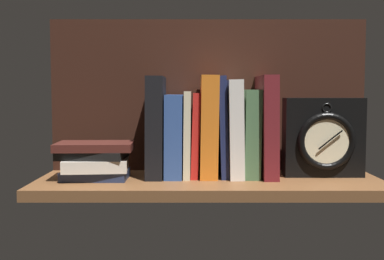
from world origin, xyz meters
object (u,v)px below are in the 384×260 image
(book_white_catcher, at_px, (237,128))
(book_cream_twain, at_px, (190,134))
(book_maroon_dawkins, at_px, (269,126))
(book_stack_side, at_px, (97,160))
(book_orange_pandolfini, at_px, (211,126))
(book_navy_bierce, at_px, (225,127))
(book_blue_modern, at_px, (176,136))
(book_black_skeptic, at_px, (158,127))
(book_red_requiem, at_px, (198,135))
(framed_clock, at_px, (326,138))
(book_green_romantic, at_px, (252,133))

(book_white_catcher, bearing_deg, book_cream_twain, 180.00)
(book_maroon_dawkins, height_order, book_stack_side, book_maroon_dawkins)
(book_orange_pandolfini, relative_size, book_navy_bierce, 1.01)
(book_blue_modern, relative_size, book_navy_bierce, 0.82)
(book_black_skeptic, height_order, book_navy_bierce, same)
(book_blue_modern, height_order, book_red_requiem, book_red_requiem)
(book_orange_pandolfini, bearing_deg, framed_clock, -1.40)
(book_blue_modern, distance_m, book_red_requiem, 0.05)
(book_red_requiem, distance_m, book_white_catcher, 0.10)
(book_black_skeptic, relative_size, book_green_romantic, 1.15)
(book_cream_twain, relative_size, book_red_requiem, 1.02)
(book_black_skeptic, relative_size, book_maroon_dawkins, 0.99)
(book_blue_modern, height_order, book_maroon_dawkins, book_maroon_dawkins)
(book_navy_bierce, distance_m, book_white_catcher, 0.03)
(book_red_requiem, bearing_deg, book_black_skeptic, 180.00)
(book_navy_bierce, distance_m, book_stack_side, 0.32)
(book_navy_bierce, bearing_deg, book_white_catcher, 0.00)
(book_blue_modern, xyz_separation_m, book_cream_twain, (0.03, 0.00, 0.00))
(book_black_skeptic, relative_size, book_cream_twain, 1.17)
(book_red_requiem, bearing_deg, book_stack_side, -169.23)
(framed_clock, bearing_deg, book_orange_pandolfini, 178.60)
(book_blue_modern, relative_size, book_orange_pandolfini, 0.81)
(book_red_requiem, relative_size, book_green_romantic, 0.96)
(book_cream_twain, height_order, book_white_catcher, book_white_catcher)
(book_black_skeptic, height_order, book_cream_twain, book_black_skeptic)
(book_maroon_dawkins, bearing_deg, book_navy_bierce, 180.00)
(book_black_skeptic, bearing_deg, book_red_requiem, 0.00)
(book_black_skeptic, xyz_separation_m, book_maroon_dawkins, (0.27, 0.00, 0.00))
(book_orange_pandolfini, distance_m, book_navy_bierce, 0.03)
(book_orange_pandolfini, xyz_separation_m, book_white_catcher, (0.06, 0.00, -0.01))
(book_cream_twain, height_order, book_green_romantic, book_green_romantic)
(book_orange_pandolfini, bearing_deg, book_black_skeptic, 180.00)
(book_blue_modern, xyz_separation_m, framed_clock, (0.36, -0.01, -0.00))
(book_white_catcher, distance_m, book_stack_side, 0.34)
(framed_clock, bearing_deg, book_black_skeptic, 179.04)
(book_stack_side, bearing_deg, book_blue_modern, 13.71)
(book_orange_pandolfini, bearing_deg, book_green_romantic, 0.00)
(book_black_skeptic, xyz_separation_m, book_blue_modern, (0.04, 0.00, -0.02))
(book_black_skeptic, height_order, book_orange_pandolfini, book_orange_pandolfini)
(book_blue_modern, height_order, book_white_catcher, book_white_catcher)
(book_stack_side, bearing_deg, book_cream_twain, 11.74)
(book_red_requiem, distance_m, book_maroon_dawkins, 0.17)
(book_cream_twain, height_order, framed_clock, book_cream_twain)
(book_stack_side, bearing_deg, book_green_romantic, 6.94)
(book_cream_twain, distance_m, book_orange_pandolfini, 0.06)
(book_green_romantic, bearing_deg, book_black_skeptic, 180.00)
(book_red_requiem, relative_size, book_maroon_dawkins, 0.83)
(book_cream_twain, distance_m, book_maroon_dawkins, 0.19)
(book_blue_modern, xyz_separation_m, book_orange_pandolfini, (0.08, 0.00, 0.02))
(book_blue_modern, xyz_separation_m, book_white_catcher, (0.15, 0.00, 0.02))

